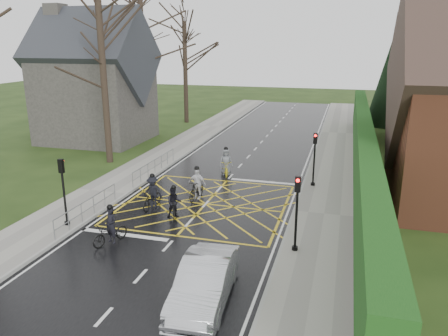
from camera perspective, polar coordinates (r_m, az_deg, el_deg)
The scene contains 22 objects.
ground at distance 22.67m, azimuth -2.41°, elevation -4.74°, with size 120.00×120.00×0.00m, color black.
road at distance 22.67m, azimuth -2.41°, elevation -4.73°, with size 9.00×80.00×0.01m, color black.
sidewalk_right at distance 21.64m, azimuth 12.94°, elevation -5.99°, with size 3.00×80.00×0.15m, color gray.
sidewalk_left at distance 25.08m, azimuth -15.57°, elevation -3.07°, with size 3.00×80.00×0.15m, color gray.
stone_wall at distance 27.24m, azimuth 17.40°, elevation -1.08°, with size 0.50×38.00×0.70m, color slate.
hedge at distance 26.79m, azimuth 17.71°, elevation 2.49°, with size 0.90×38.00×2.80m, color #103B11.
conifer at distance 46.37m, azimuth 21.27°, elevation 11.32°, with size 4.60×4.60×10.00m.
church at distance 38.06m, azimuth -16.62°, elevation 10.79°, with size 8.80×7.80×11.00m.
tree_near at distance 30.44m, azimuth -15.75°, elevation 15.29°, with size 9.24×9.24×11.44m.
tree_mid at distance 37.95m, azimuth -10.70°, elevation 16.77°, with size 10.08×10.08×12.48m.
tree_far at distance 45.03m, azimuth -5.13°, elevation 15.02°, with size 8.40×8.40×10.40m.
railing_south at distance 21.39m, azimuth -17.41°, elevation -4.59°, with size 0.05×5.04×1.03m.
railing_north at distance 27.61m, azimuth -9.03°, elevation 0.65°, with size 0.05×6.04×1.03m.
traffic_light_ne at distance 25.17m, azimuth 11.69°, elevation 1.05°, with size 0.24×0.31×3.21m.
traffic_light_se at distance 17.21m, azimuth 9.44°, elevation -6.01°, with size 0.24×0.31×3.21m.
traffic_light_sw at distance 20.58m, azimuth -20.16°, elevation -3.06°, with size 0.24×0.31×3.21m.
cyclist_rear at distance 18.87m, azimuth -14.60°, elevation -7.95°, with size 1.22×1.85×1.70m.
cyclist_back at distance 20.93m, azimuth -6.58°, elevation -4.88°, with size 1.07×1.66×1.62m.
cyclist_mid at distance 22.30m, azimuth -9.31°, elevation -3.53°, with size 1.09×1.87×1.79m.
cyclist_front at distance 23.21m, azimuth -3.58°, elevation -2.49°, with size 1.00×1.85×1.82m.
cyclist_lead at distance 27.37m, azimuth 0.22°, elevation 0.37°, with size 1.30×1.96×1.81m.
car at distance 14.40m, azimuth -2.56°, elevation -14.65°, with size 1.53×4.40×1.45m, color #BABCC2.
Camera 1 is at (6.69, -20.08, 8.12)m, focal length 35.00 mm.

